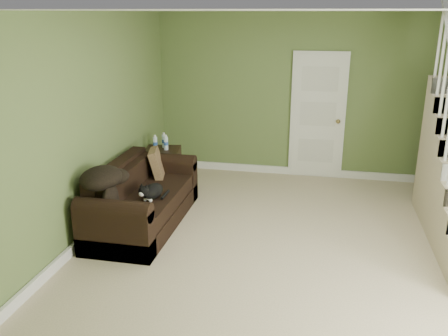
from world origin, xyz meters
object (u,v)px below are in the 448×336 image
at_px(cat, 152,192).
at_px(sofa, 141,201).
at_px(side_table, 163,168).
at_px(banana, 139,209).

bearing_deg(cat, sofa, 154.52).
bearing_deg(sofa, side_table, 96.64).
bearing_deg(banana, sofa, 76.26).
bearing_deg(side_table, cat, -75.69).
xyz_separation_m(side_table, banana, (0.36, -1.87, 0.14)).
relative_size(side_table, banana, 4.88).
distance_m(sofa, banana, 0.62).
relative_size(cat, banana, 3.00).
bearing_deg(sofa, banana, -69.88).
bearing_deg(banana, cat, 52.60).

